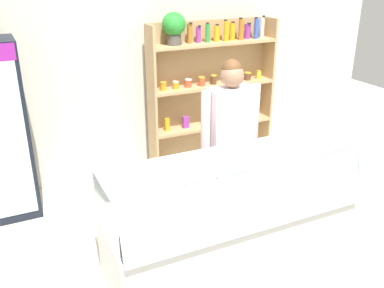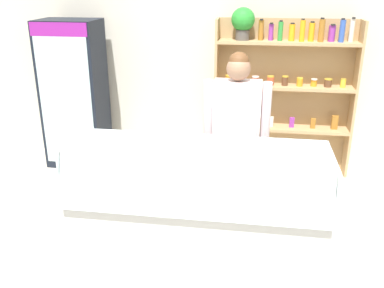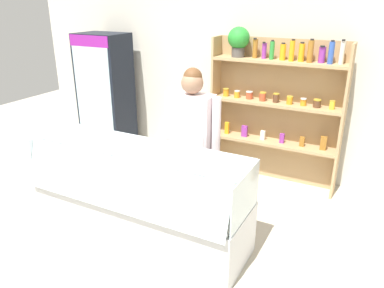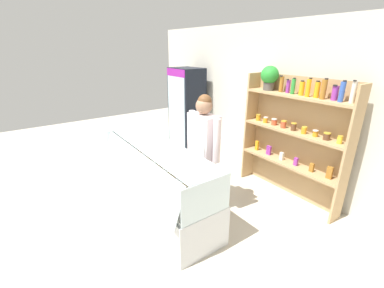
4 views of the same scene
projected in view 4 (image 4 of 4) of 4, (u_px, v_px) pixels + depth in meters
name	position (u px, v px, depth m)	size (l,w,h in m)	color
ground_plane	(159.00, 214.00, 3.76)	(12.00, 12.00, 0.00)	beige
back_wall	(270.00, 104.00, 4.52)	(6.80, 0.10, 2.70)	beige
drinks_fridge	(186.00, 110.00, 5.87)	(0.74, 0.56, 1.87)	black
shelving_unit	(292.00, 127.00, 3.92)	(1.69, 0.29, 2.03)	tan
deli_display_case	(158.00, 192.00, 3.75)	(2.26, 0.76, 1.01)	silver
shop_clerk	(203.00, 144.00, 3.57)	(0.64, 0.25, 1.72)	#383D51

